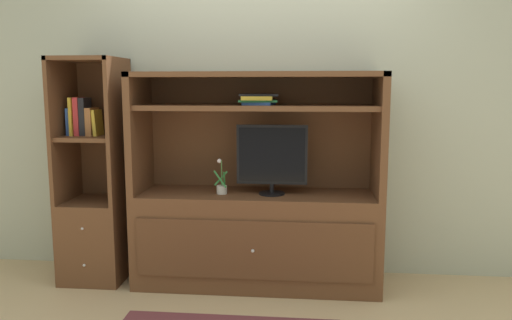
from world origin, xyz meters
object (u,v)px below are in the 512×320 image
bookshelf_tall (96,207)px  upright_book_row (84,119)px  magazine_stack (258,99)px  potted_plant (222,186)px  media_console (257,217)px  tv_monitor (272,158)px

bookshelf_tall → upright_book_row: 0.67m
magazine_stack → potted_plant: bearing=-169.6°
magazine_stack → upright_book_row: magazine_stack is taller
media_console → tv_monitor: size_ratio=3.52×
potted_plant → magazine_stack: size_ratio=0.75×
media_console → bookshelf_tall: bearing=179.8°
tv_monitor → bookshelf_tall: (-1.34, 0.04, -0.41)m
media_console → potted_plant: media_console is taller
potted_plant → bookshelf_tall: 0.99m
bookshelf_tall → media_console: bearing=-0.2°
magazine_stack → bookshelf_tall: bookshelf_tall is taller
tv_monitor → magazine_stack: magazine_stack is taller
potted_plant → magazine_stack: magazine_stack is taller
media_console → potted_plant: 0.35m
tv_monitor → magazine_stack: bearing=163.6°
bookshelf_tall → upright_book_row: bookshelf_tall is taller
potted_plant → upright_book_row: upright_book_row is taller
potted_plant → upright_book_row: size_ratio=0.91×
magazine_stack → upright_book_row: 1.30m
upright_book_row → potted_plant: bearing=-2.9°
tv_monitor → bookshelf_tall: bearing=178.1°
tv_monitor → bookshelf_tall: bookshelf_tall is taller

